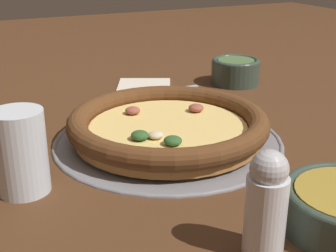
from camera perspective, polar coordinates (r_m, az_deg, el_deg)
ground_plane at (r=0.78m, az=-0.00°, el=-1.85°), size 3.00×3.00×0.00m
pizza_tray at (r=0.78m, az=-0.00°, el=-1.65°), size 0.38×0.38×0.01m
pizza at (r=0.77m, az=-0.01°, el=0.15°), size 0.33×0.33×0.04m
bowl_far at (r=1.11m, az=8.23°, el=6.76°), size 0.11×0.11×0.06m
drinking_cup at (r=0.63m, az=-17.52°, el=-3.05°), size 0.07×0.07×0.11m
napkin at (r=1.06m, az=-2.99°, el=4.74°), size 0.19×0.18×0.01m
fork at (r=1.04m, az=-1.18°, el=4.36°), size 0.02×0.18×0.00m
pepper_shaker at (r=0.49m, az=11.89°, el=-9.23°), size 0.04×0.04×0.12m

